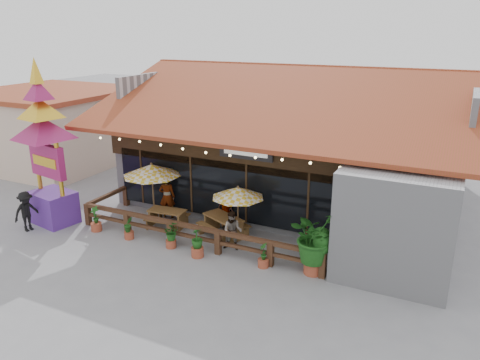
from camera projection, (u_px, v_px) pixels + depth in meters
The scene contains 19 objects.
ground at pixel (237, 251), 16.85m from camera, with size 100.00×100.00×0.00m, color gray.
restaurant_building at pixel (305, 151), 21.71m from camera, with size 15.50×14.73×6.09m.
patio_railing at pixel (179, 227), 17.37m from camera, with size 10.00×2.60×0.92m.
neighbor_building at pixel (53, 126), 27.52m from camera, with size 8.40×8.40×4.22m.
umbrella_left at pixel (152, 170), 18.78m from camera, with size 3.05×3.05×2.52m.
umbrella_right at pixel (238, 193), 17.28m from camera, with size 2.13×2.13×2.12m.
picnic_table_left at pixel (167, 215), 18.77m from camera, with size 1.61×1.43×0.71m.
picnic_table_right at pixel (223, 223), 17.91m from camera, with size 2.10×1.99×0.80m.
thai_sign_tower at pixel (44, 133), 18.17m from camera, with size 3.07×3.07×7.13m.
tropical_plant at pixel (315, 237), 14.92m from camera, with size 1.93×2.05×2.26m.
diner_a at pixel (167, 197), 19.56m from camera, with size 0.67×0.44×1.83m, color #382511.
diner_b at pixel (233, 231), 16.74m from camera, with size 0.71×0.55×1.46m, color #382511.
diner_c at pixel (226, 210), 18.56m from camera, with size 0.88×0.37×1.51m, color #382511.
pedestrian at pixel (27, 211), 18.30m from camera, with size 1.05×0.60×1.62m, color black.
planter_a at pixel (96, 221), 18.39m from camera, with size 0.42×0.42×1.02m.
planter_b at pixel (129, 229), 17.70m from camera, with size 0.40×0.42×0.89m.
planter_c at pixel (171, 234), 16.96m from camera, with size 0.75×0.74×0.93m.
planter_d at pixel (197, 243), 16.28m from camera, with size 0.56×0.56×1.08m.
planter_e at pixel (263, 257), 15.61m from camera, with size 0.36×0.38×0.89m.
Camera 1 is at (6.72, -13.65, 7.70)m, focal length 35.00 mm.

